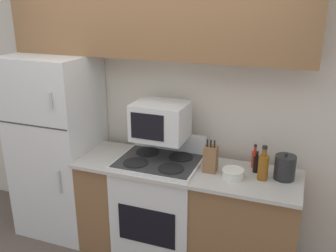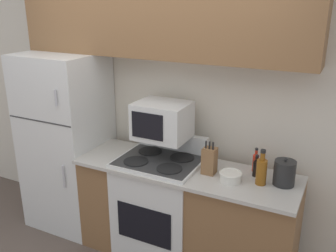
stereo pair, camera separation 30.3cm
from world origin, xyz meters
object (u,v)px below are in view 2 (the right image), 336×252
object	(u,v)px
microwave	(162,121)
bottle_hot_sauce	(256,162)
stove	(160,205)
bowl	(230,176)
bottle_whiskey	(261,171)
refrigerator	(67,142)
bottle_soy_sauce	(256,168)
knife_block	(209,161)
kettle	(284,173)

from	to	relation	value
microwave	bottle_hot_sauce	bearing A→B (deg)	8.11
stove	microwave	world-z (taller)	microwave
bowl	bottle_whiskey	bearing A→B (deg)	15.26
refrigerator	bowl	world-z (taller)	refrigerator
stove	bottle_whiskey	distance (m)	1.01
bowl	bottle_soy_sauce	world-z (taller)	bottle_soy_sauce
stove	microwave	xyz separation A→B (m)	(-0.02, 0.09, 0.77)
bottle_hot_sauce	knife_block	bearing A→B (deg)	-147.81
knife_block	kettle	world-z (taller)	knife_block
stove	bottle_hot_sauce	bearing A→B (deg)	14.76
refrigerator	knife_block	world-z (taller)	refrigerator
stove	knife_block	size ratio (longest dim) A/B	3.95
knife_block	bowl	xyz separation A→B (m)	(0.20, -0.06, -0.07)
bottle_hot_sauce	microwave	bearing A→B (deg)	-171.89
microwave	bottle_whiskey	distance (m)	0.92
stove	kettle	size ratio (longest dim) A/B	5.01
bottle_soy_sauce	kettle	distance (m)	0.23
microwave	bottle_hot_sauce	distance (m)	0.84
knife_block	bottle_hot_sauce	size ratio (longest dim) A/B	1.37
refrigerator	knife_block	distance (m)	1.53
refrigerator	bowl	xyz separation A→B (m)	(1.72, -0.11, 0.06)
stove	microwave	distance (m)	0.77
refrigerator	knife_block	bearing A→B (deg)	-2.01
bottle_whiskey	bottle_soy_sauce	world-z (taller)	bottle_whiskey
refrigerator	microwave	bearing A→B (deg)	2.02
knife_block	bottle_hot_sauce	world-z (taller)	knife_block
kettle	bottle_soy_sauce	bearing A→B (deg)	168.59
microwave	bottle_soy_sauce	xyz separation A→B (m)	(0.82, 0.02, -0.28)
microwave	bottle_hot_sauce	size ratio (longest dim) A/B	2.24
bottle_soy_sauce	kettle	world-z (taller)	kettle
stove	bowl	bearing A→B (deg)	-5.23
bowl	bottle_whiskey	world-z (taller)	bottle_whiskey
bottle_soy_sauce	kettle	size ratio (longest dim) A/B	0.83
bowl	kettle	bearing A→B (deg)	19.06
microwave	bottle_whiskey	bearing A→B (deg)	-5.86
stove	kettle	bearing A→B (deg)	3.93
knife_block	bottle_soy_sauce	world-z (taller)	knife_block
microwave	knife_block	distance (m)	0.53
bowl	bottle_whiskey	distance (m)	0.24
refrigerator	bottle_whiskey	distance (m)	1.94
bottle_whiskey	bottle_hot_sauce	size ratio (longest dim) A/B	1.40
kettle	bottle_whiskey	bearing A→B (deg)	-155.95
microwave	kettle	bearing A→B (deg)	-1.14
knife_block	bottle_soy_sauce	xyz separation A→B (m)	(0.35, 0.11, -0.04)
bowl	bottle_hot_sauce	xyz separation A→B (m)	(0.12, 0.26, 0.04)
stove	bottle_whiskey	size ratio (longest dim) A/B	3.87
bowl	refrigerator	bearing A→B (deg)	176.23
microwave	bottle_soy_sauce	size ratio (longest dim) A/B	2.49
stove	microwave	size ratio (longest dim) A/B	2.42
knife_block	bottle_hot_sauce	distance (m)	0.38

